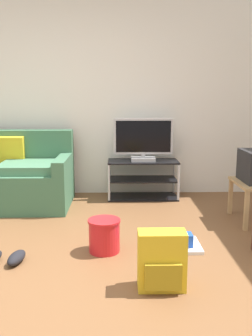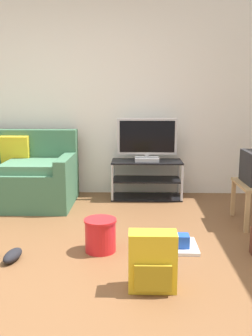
# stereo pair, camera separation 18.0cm
# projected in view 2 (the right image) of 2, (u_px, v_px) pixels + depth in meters

# --- Properties ---
(ground_plane) EXTENTS (9.00, 9.80, 0.02)m
(ground_plane) POSITION_uv_depth(u_px,v_px,m) (35.00, 273.00, 2.86)
(ground_plane) COLOR brown
(wall_back) EXTENTS (9.00, 0.10, 2.70)m
(wall_back) POSITION_uv_depth(u_px,v_px,m) (79.00, 94.00, 5.00)
(wall_back) COLOR silver
(wall_back) RESTS_ON ground_plane
(tv_stand) EXTENTS (0.92, 0.42, 0.50)m
(tv_stand) POSITION_uv_depth(u_px,v_px,m) (147.00, 179.00, 4.88)
(tv_stand) COLOR black
(tv_stand) RESTS_ON ground_plane
(flat_tv) EXTENTS (0.76, 0.22, 0.55)m
(flat_tv) POSITION_uv_depth(u_px,v_px,m) (147.00, 140.00, 4.76)
(flat_tv) COLOR #B2B2B7
(flat_tv) RESTS_ON tv_stand
(backpack) EXTENTS (0.33, 0.24, 0.42)m
(backpack) POSITION_uv_depth(u_px,v_px,m) (153.00, 262.00, 2.56)
(backpack) COLOR gold
(backpack) RESTS_ON ground_plane
(cleaning_bucket) EXTENTS (0.28, 0.28, 0.29)m
(cleaning_bucket) POSITION_uv_depth(u_px,v_px,m) (100.00, 234.00, 3.22)
(cleaning_bucket) COLOR red
(cleaning_bucket) RESTS_ON ground_plane
(sneakers_pair) EXTENTS (0.36, 0.27, 0.09)m
(sneakers_pair) POSITION_uv_depth(u_px,v_px,m) (1.00, 255.00, 3.05)
(sneakers_pair) COLOR black
(sneakers_pair) RESTS_ON ground_plane
(floor_tray) EXTENTS (0.50, 0.37, 0.14)m
(floor_tray) POSITION_uv_depth(u_px,v_px,m) (168.00, 244.00, 3.30)
(floor_tray) COLOR silver
(floor_tray) RESTS_ON ground_plane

